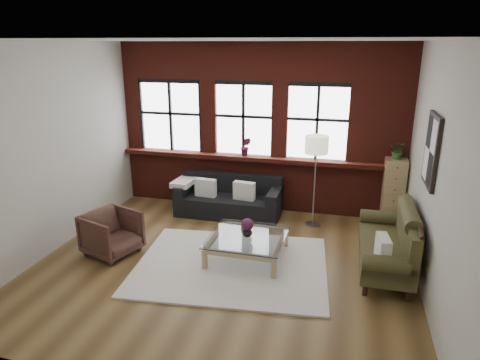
% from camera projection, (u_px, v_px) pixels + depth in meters
% --- Properties ---
extents(floor, '(5.50, 5.50, 0.00)m').
position_uv_depth(floor, '(224.00, 264.00, 6.41)').
color(floor, brown).
rests_on(floor, ground).
extents(ceiling, '(5.50, 5.50, 0.00)m').
position_uv_depth(ceiling, '(221.00, 40.00, 5.43)').
color(ceiling, white).
rests_on(ceiling, ground).
extents(wall_back, '(5.50, 0.00, 5.50)m').
position_uv_depth(wall_back, '(259.00, 128.00, 8.23)').
color(wall_back, '#B9B6AC').
rests_on(wall_back, ground).
extents(wall_front, '(5.50, 0.00, 5.50)m').
position_uv_depth(wall_front, '(138.00, 237.00, 3.62)').
color(wall_front, '#B9B6AC').
rests_on(wall_front, ground).
extents(wall_left, '(0.00, 5.00, 5.00)m').
position_uv_depth(wall_left, '(51.00, 150.00, 6.57)').
color(wall_left, '#B9B6AC').
rests_on(wall_left, ground).
extents(wall_right, '(0.00, 5.00, 5.00)m').
position_uv_depth(wall_right, '(436.00, 176.00, 5.27)').
color(wall_right, '#B9B6AC').
rests_on(wall_right, ground).
extents(brick_backwall, '(5.50, 0.12, 3.20)m').
position_uv_depth(brick_backwall, '(259.00, 129.00, 8.17)').
color(brick_backwall, maroon).
rests_on(brick_backwall, floor).
extents(sill_ledge, '(5.50, 0.30, 0.08)m').
position_uv_depth(sill_ledge, '(257.00, 158.00, 8.26)').
color(sill_ledge, maroon).
rests_on(sill_ledge, brick_backwall).
extents(window_left, '(1.38, 0.10, 1.50)m').
position_uv_depth(window_left, '(171.00, 117.00, 8.56)').
color(window_left, black).
rests_on(window_left, brick_backwall).
extents(window_mid, '(1.38, 0.10, 1.50)m').
position_uv_depth(window_mid, '(244.00, 120.00, 8.21)').
color(window_mid, black).
rests_on(window_mid, brick_backwall).
extents(window_right, '(1.38, 0.10, 1.50)m').
position_uv_depth(window_right, '(317.00, 123.00, 7.88)').
color(window_right, black).
rests_on(window_right, brick_backwall).
extents(wall_poster, '(0.05, 0.74, 0.94)m').
position_uv_depth(wall_poster, '(432.00, 150.00, 5.48)').
color(wall_poster, black).
rests_on(wall_poster, wall_right).
extents(shag_rug, '(2.98, 2.44, 0.03)m').
position_uv_depth(shag_rug, '(231.00, 265.00, 6.35)').
color(shag_rug, beige).
rests_on(shag_rug, floor).
extents(dark_sofa, '(1.98, 0.80, 0.72)m').
position_uv_depth(dark_sofa, '(229.00, 197.00, 8.16)').
color(dark_sofa, black).
rests_on(dark_sofa, floor).
extents(pillow_a, '(0.41, 0.17, 0.34)m').
position_uv_depth(pillow_a, '(206.00, 188.00, 8.11)').
color(pillow_a, silver).
rests_on(pillow_a, dark_sofa).
extents(pillow_b, '(0.41, 0.19, 0.34)m').
position_uv_depth(pillow_b, '(244.00, 191.00, 7.93)').
color(pillow_b, silver).
rests_on(pillow_b, dark_sofa).
extents(vintage_settee, '(0.79, 1.78, 0.95)m').
position_uv_depth(vintage_settee, '(386.00, 240.00, 6.13)').
color(vintage_settee, '#3B381B').
rests_on(vintage_settee, floor).
extents(pillow_settee, '(0.19, 0.40, 0.34)m').
position_uv_depth(pillow_settee, '(383.00, 249.00, 5.61)').
color(pillow_settee, silver).
rests_on(pillow_settee, vintage_settee).
extents(armchair, '(0.95, 0.93, 0.68)m').
position_uv_depth(armchair, '(112.00, 233.00, 6.64)').
color(armchair, '#402720').
rests_on(armchair, floor).
extents(coffee_table, '(1.15, 1.15, 0.38)m').
position_uv_depth(coffee_table, '(247.00, 247.00, 6.54)').
color(coffee_table, tan).
rests_on(coffee_table, shag_rug).
extents(vase, '(0.18, 0.18, 0.16)m').
position_uv_depth(vase, '(247.00, 231.00, 6.45)').
color(vase, '#B2B2B2').
rests_on(vase, coffee_table).
extents(flowers, '(0.18, 0.18, 0.18)m').
position_uv_depth(flowers, '(247.00, 224.00, 6.42)').
color(flowers, '#4E1A37').
rests_on(flowers, vase).
extents(drawer_chest, '(0.38, 0.38, 1.22)m').
position_uv_depth(drawer_chest, '(393.00, 192.00, 7.69)').
color(drawer_chest, tan).
rests_on(drawer_chest, floor).
extents(potted_plant_top, '(0.34, 0.32, 0.31)m').
position_uv_depth(potted_plant_top, '(398.00, 150.00, 7.45)').
color(potted_plant_top, '#2D5923').
rests_on(potted_plant_top, drawer_chest).
extents(floor_lamp, '(0.40, 0.40, 1.81)m').
position_uv_depth(floor_lamp, '(315.00, 178.00, 7.50)').
color(floor_lamp, '#A5A5A8').
rests_on(floor_lamp, floor).
extents(sill_plant, '(0.21, 0.18, 0.37)m').
position_uv_depth(sill_plant, '(246.00, 147.00, 8.22)').
color(sill_plant, '#4E1A37').
rests_on(sill_plant, sill_ledge).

